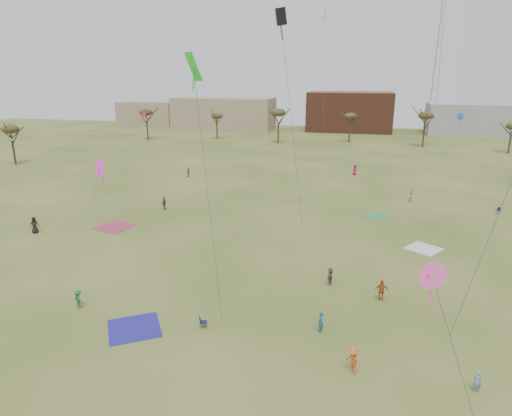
% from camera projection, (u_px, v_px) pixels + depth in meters
% --- Properties ---
extents(ground, '(260.00, 260.00, 0.00)m').
position_uv_depth(ground, '(217.00, 329.00, 31.69)').
color(ground, '#404F18').
rests_on(ground, ground).
extents(flyer_near_center, '(1.09, 0.86, 1.47)m').
position_uv_depth(flyer_near_center, '(79.00, 299.00, 34.40)').
color(flyer_near_center, '#216336').
rests_on(flyer_near_center, ground).
extents(flyer_near_right, '(0.52, 0.66, 1.59)m').
position_uv_depth(flyer_near_right, '(321.00, 322.00, 31.14)').
color(flyer_near_right, '#205D92').
rests_on(flyer_near_right, ground).
extents(spectator_fore_a, '(1.04, 0.44, 1.77)m').
position_uv_depth(spectator_fore_a, '(382.00, 290.00, 35.49)').
color(spectator_fore_a, '#C45521').
rests_on(spectator_fore_a, ground).
extents(spectator_fore_c, '(0.45, 1.40, 1.50)m').
position_uv_depth(spectator_fore_c, '(330.00, 276.00, 38.30)').
color(spectator_fore_c, brown).
rests_on(spectator_fore_c, ground).
extents(flyer_mid_a, '(1.11, 1.06, 1.91)m').
position_uv_depth(flyer_mid_a, '(34.00, 225.00, 50.58)').
color(flyer_mid_a, black).
rests_on(flyer_mid_a, ground).
extents(flyer_mid_b, '(1.18, 1.25, 1.70)m').
position_uv_depth(flyer_mid_b, '(353.00, 360.00, 26.86)').
color(flyer_mid_b, '#CF5A26').
rests_on(flyer_mid_b, ground).
extents(flyer_mid_c, '(0.56, 0.42, 1.40)m').
position_uv_depth(flyer_mid_c, '(477.00, 381.00, 25.28)').
color(flyer_mid_c, '#6990AF').
rests_on(flyer_mid_c, ground).
extents(spectator_mid_d, '(0.48, 1.04, 1.74)m').
position_uv_depth(spectator_mid_d, '(164.00, 203.00, 59.39)').
color(spectator_mid_d, '#853775').
rests_on(spectator_mid_d, ground).
extents(spectator_mid_e, '(1.05, 0.98, 1.72)m').
position_uv_depth(spectator_mid_e, '(411.00, 196.00, 63.01)').
color(spectator_mid_e, '#BEBEBE').
rests_on(spectator_mid_e, ground).
extents(flyer_far_a, '(0.80, 1.44, 1.48)m').
position_uv_depth(flyer_far_a, '(188.00, 172.00, 78.53)').
color(flyer_far_a, '#287A47').
rests_on(flyer_far_a, ground).
extents(flyer_far_b, '(1.09, 0.99, 1.87)m').
position_uv_depth(flyer_far_b, '(355.00, 170.00, 79.86)').
color(flyer_far_b, '#A91D45').
rests_on(flyer_far_b, ground).
extents(blanket_blue, '(4.90, 4.90, 0.03)m').
position_uv_depth(blanket_blue, '(134.00, 328.00, 31.79)').
color(blanket_blue, '#252294').
rests_on(blanket_blue, ground).
extents(blanket_cream, '(4.26, 4.26, 0.03)m').
position_uv_depth(blanket_cream, '(424.00, 249.00, 46.26)').
color(blanket_cream, white).
rests_on(blanket_cream, ground).
extents(blanket_plum, '(4.71, 4.71, 0.03)m').
position_uv_depth(blanket_plum, '(115.00, 227.00, 52.88)').
color(blanket_plum, '#B2375B').
rests_on(blanket_plum, ground).
extents(blanket_olive, '(3.78, 3.78, 0.03)m').
position_uv_depth(blanket_olive, '(376.00, 216.00, 56.77)').
color(blanket_olive, '#349155').
rests_on(blanket_olive, ground).
extents(camp_chair_center, '(0.68, 0.66, 0.87)m').
position_uv_depth(camp_chair_center, '(203.00, 324.00, 31.85)').
color(camp_chair_center, '#16173D').
rests_on(camp_chair_center, ground).
extents(camp_chair_right, '(0.74, 0.74, 0.87)m').
position_uv_depth(camp_chair_right, '(498.00, 212.00, 57.65)').
color(camp_chair_right, '#141638').
rests_on(camp_chair_right, ground).
extents(kites_aloft, '(67.59, 71.98, 27.86)m').
position_uv_depth(kites_aloft, '(329.00, 41.00, 54.47)').
color(kites_aloft, '#BF1440').
rests_on(kites_aloft, ground).
extents(tree_line, '(117.44, 49.32, 8.91)m').
position_uv_depth(tree_line, '(310.00, 120.00, 103.98)').
color(tree_line, '#3A2B1E').
rests_on(tree_line, ground).
extents(building_tan, '(32.00, 14.00, 10.00)m').
position_uv_depth(building_tan, '(224.00, 114.00, 145.08)').
color(building_tan, '#937F60').
rests_on(building_tan, ground).
extents(building_brick, '(26.00, 16.00, 12.00)m').
position_uv_depth(building_brick, '(350.00, 111.00, 140.65)').
color(building_brick, brown).
rests_on(building_brick, ground).
extents(building_grey, '(24.00, 12.00, 9.00)m').
position_uv_depth(building_grey, '(470.00, 119.00, 131.53)').
color(building_grey, gray).
rests_on(building_grey, ground).
extents(building_tan_west, '(20.00, 12.00, 8.00)m').
position_uv_depth(building_tan_west, '(149.00, 113.00, 158.48)').
color(building_tan_west, '#937F60').
rests_on(building_tan_west, ground).
extents(radio_tower, '(1.51, 1.72, 41.00)m').
position_uv_depth(radio_tower, '(436.00, 68.00, 135.99)').
color(radio_tower, '#9EA3A8').
rests_on(radio_tower, ground).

